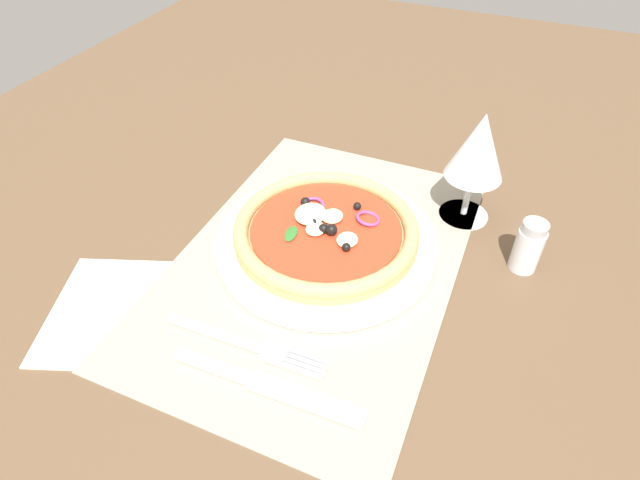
{
  "coord_description": "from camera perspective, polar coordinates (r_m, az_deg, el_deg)",
  "views": [
    {
      "loc": [
        41.29,
        17.87,
        43.99
      ],
      "look_at": [
        -0.79,
        0.0,
        2.88
      ],
      "focal_mm": 29.46,
      "sensor_mm": 36.0,
      "label": 1
    }
  ],
  "objects": [
    {
      "name": "knife",
      "position": [
        0.52,
        -5.78,
        -15.38
      ],
      "size": [
        2.3,
        20.04,
        0.62
      ],
      "rotation": [
        0.0,
        0.0,
        1.6
      ],
      "color": "silver",
      "rests_on": "placemat"
    },
    {
      "name": "ground_plane",
      "position": [
        0.64,
        -0.28,
        -3.16
      ],
      "size": [
        190.0,
        140.0,
        2.4
      ],
      "primitive_type": "cube",
      "color": "brown"
    },
    {
      "name": "napkin",
      "position": [
        0.62,
        -21.33,
        -7.1
      ],
      "size": [
        19.41,
        18.49,
        0.36
      ],
      "primitive_type": "cube",
      "rotation": [
        0.0,
        0.0,
        0.36
      ],
      "color": "silver",
      "rests_on": "ground_plane"
    },
    {
      "name": "wine_glass",
      "position": [
        0.66,
        16.81,
        9.35
      ],
      "size": [
        7.2,
        7.2,
        14.9
      ],
      "color": "silver",
      "rests_on": "ground_plane"
    },
    {
      "name": "pizza",
      "position": [
        0.63,
        0.51,
        1.16
      ],
      "size": [
        22.19,
        22.19,
        2.69
      ],
      "color": "tan",
      "rests_on": "plate"
    },
    {
      "name": "fork",
      "position": [
        0.54,
        -7.32,
        -11.37
      ],
      "size": [
        2.3,
        18.03,
        0.44
      ],
      "rotation": [
        0.0,
        0.0,
        1.59
      ],
      "color": "silver",
      "rests_on": "placemat"
    },
    {
      "name": "plate",
      "position": [
        0.64,
        0.51,
        -0.1
      ],
      "size": [
        26.88,
        26.88,
        1.48
      ],
      "primitive_type": "cylinder",
      "color": "silver",
      "rests_on": "placemat"
    },
    {
      "name": "placemat",
      "position": [
        0.63,
        -0.28,
        -2.26
      ],
      "size": [
        47.5,
        31.78,
        0.4
      ],
      "primitive_type": "cube",
      "color": "gray",
      "rests_on": "ground_plane"
    },
    {
      "name": "pepper_shaker",
      "position": [
        0.65,
        21.69,
        -0.66
      ],
      "size": [
        3.2,
        3.2,
        6.7
      ],
      "color": "silver",
      "rests_on": "ground_plane"
    }
  ]
}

